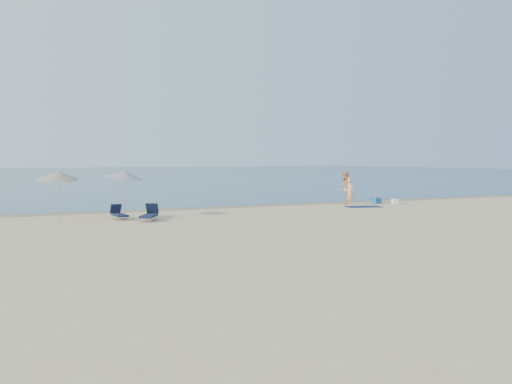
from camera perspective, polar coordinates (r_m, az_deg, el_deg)
sea at (r=114.01m, az=-19.62°, el=1.47°), size 240.00×160.00×0.01m
wet_sand_strip at (r=36.94m, az=1.17°, el=-1.20°), size 240.00×1.60×0.00m
person_left at (r=37.19m, az=8.36°, el=0.04°), size 0.44×0.62×1.60m
person_right at (r=38.21m, az=7.90°, el=0.36°), size 1.14×1.19×1.93m
beach_towel at (r=36.23m, az=9.52°, el=-1.30°), size 2.19×1.60×0.03m
white_bag at (r=38.89m, az=12.27°, el=-0.82°), size 0.44×0.41×0.32m
blue_cooler at (r=39.12m, az=10.65°, el=-0.76°), size 0.54×0.42×0.36m
umbrella_near at (r=30.08m, az=-11.66°, el=1.53°), size 2.24×2.26×2.29m
umbrella_far at (r=28.56m, az=-17.18°, el=1.41°), size 1.95×1.97×2.31m
lounger_left at (r=29.17m, az=-12.09°, el=-1.92°), size 0.54×1.50×0.66m
lounger_right at (r=28.30m, az=-9.46°, el=-1.99°), size 1.33×1.69×0.73m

